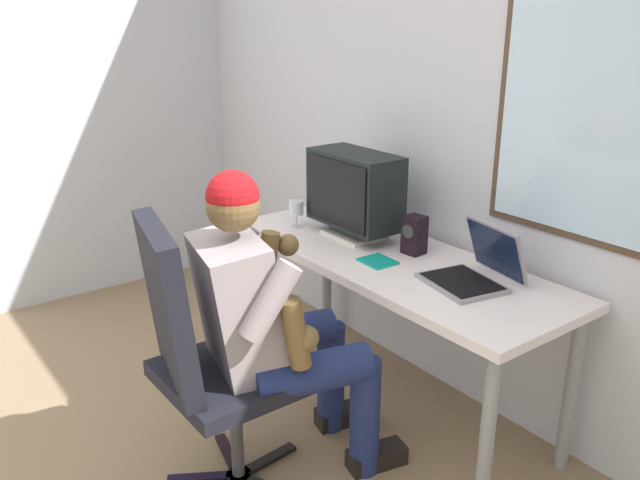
{
  "coord_description": "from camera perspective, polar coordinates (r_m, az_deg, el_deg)",
  "views": [
    {
      "loc": [
        1.81,
        -0.21,
        1.76
      ],
      "look_at": [
        -0.11,
        1.23,
        0.91
      ],
      "focal_mm": 36.83,
      "sensor_mm": 36.0,
      "label": 1
    }
  ],
  "objects": [
    {
      "name": "office_chair",
      "position": [
        2.43,
        -10.31,
        -9.05
      ],
      "size": [
        0.56,
        0.61,
        1.09
      ],
      "color": "black",
      "rests_on": "ground"
    },
    {
      "name": "desk_speaker",
      "position": [
        2.91,
        8.19,
        0.45
      ],
      "size": [
        0.1,
        0.1,
        0.17
      ],
      "color": "black",
      "rests_on": "desk"
    },
    {
      "name": "person_seated",
      "position": [
        2.48,
        -4.06,
        -6.97
      ],
      "size": [
        0.62,
        0.84,
        1.25
      ],
      "color": "navy",
      "rests_on": "ground"
    },
    {
      "name": "cd_case",
      "position": [
        2.81,
        5.03,
        -1.85
      ],
      "size": [
        0.15,
        0.13,
        0.01
      ],
      "color": "#119987",
      "rests_on": "desk"
    },
    {
      "name": "crt_monitor",
      "position": [
        3.06,
        3.01,
        4.33
      ],
      "size": [
        0.46,
        0.23,
        0.4
      ],
      "color": "beige",
      "rests_on": "desk"
    },
    {
      "name": "wine_glass",
      "position": [
        3.23,
        -2.09,
        2.67
      ],
      "size": [
        0.07,
        0.07,
        0.14
      ],
      "color": "silver",
      "rests_on": "desk"
    },
    {
      "name": "wall_rear",
      "position": [
        2.89,
        14.59,
        11.48
      ],
      "size": [
        4.64,
        0.08,
        2.77
      ],
      "color": "silver",
      "rests_on": "ground"
    },
    {
      "name": "desk",
      "position": [
        2.92,
        6.08,
        -2.81
      ],
      "size": [
        1.7,
        0.63,
        0.74
      ],
      "color": "gray",
      "rests_on": "ground"
    },
    {
      "name": "laptop",
      "position": [
        2.65,
        13.51,
        -2.35
      ],
      "size": [
        0.36,
        0.38,
        0.23
      ],
      "color": "gray",
      "rests_on": "desk"
    }
  ]
}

